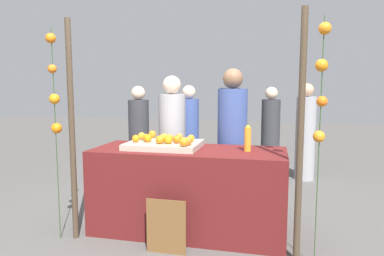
{
  "coord_description": "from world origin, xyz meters",
  "views": [
    {
      "loc": [
        0.84,
        -3.44,
        1.5
      ],
      "look_at": [
        0.0,
        0.15,
        1.06
      ],
      "focal_mm": 32.94,
      "sensor_mm": 36.0,
      "label": 1
    }
  ],
  "objects_px": {
    "vendor_right": "(232,147)",
    "juice_bottle": "(248,139)",
    "stall_counter": "(189,190)",
    "orange_1": "(188,141)",
    "vendor_left": "(172,147)",
    "chalkboard_sign": "(166,227)",
    "orange_0": "(177,139)"
  },
  "relations": [
    {
      "from": "stall_counter",
      "to": "orange_1",
      "type": "bearing_deg",
      "value": -79.56
    },
    {
      "from": "orange_1",
      "to": "chalkboard_sign",
      "type": "distance_m",
      "value": 0.84
    },
    {
      "from": "orange_0",
      "to": "juice_bottle",
      "type": "xyz_separation_m",
      "value": [
        0.71,
        0.04,
        0.02
      ]
    },
    {
      "from": "vendor_left",
      "to": "vendor_right",
      "type": "bearing_deg",
      "value": -3.69
    },
    {
      "from": "orange_1",
      "to": "vendor_left",
      "type": "relative_size",
      "value": 0.05
    },
    {
      "from": "juice_bottle",
      "to": "vendor_right",
      "type": "relative_size",
      "value": 0.15
    },
    {
      "from": "vendor_right",
      "to": "juice_bottle",
      "type": "bearing_deg",
      "value": -69.62
    },
    {
      "from": "stall_counter",
      "to": "vendor_right",
      "type": "relative_size",
      "value": 1.15
    },
    {
      "from": "juice_bottle",
      "to": "vendor_left",
      "type": "relative_size",
      "value": 0.16
    },
    {
      "from": "orange_1",
      "to": "vendor_right",
      "type": "height_order",
      "value": "vendor_right"
    },
    {
      "from": "orange_0",
      "to": "vendor_right",
      "type": "distance_m",
      "value": 0.82
    },
    {
      "from": "vendor_left",
      "to": "chalkboard_sign",
      "type": "bearing_deg",
      "value": -76.23
    },
    {
      "from": "vendor_left",
      "to": "vendor_right",
      "type": "height_order",
      "value": "vendor_right"
    },
    {
      "from": "orange_1",
      "to": "vendor_left",
      "type": "height_order",
      "value": "vendor_left"
    },
    {
      "from": "stall_counter",
      "to": "vendor_right",
      "type": "distance_m",
      "value": 0.8
    },
    {
      "from": "chalkboard_sign",
      "to": "vendor_right",
      "type": "bearing_deg",
      "value": 68.66
    },
    {
      "from": "stall_counter",
      "to": "orange_1",
      "type": "height_order",
      "value": "orange_1"
    },
    {
      "from": "chalkboard_sign",
      "to": "vendor_right",
      "type": "height_order",
      "value": "vendor_right"
    },
    {
      "from": "orange_0",
      "to": "juice_bottle",
      "type": "height_order",
      "value": "juice_bottle"
    },
    {
      "from": "stall_counter",
      "to": "vendor_right",
      "type": "bearing_deg",
      "value": 58.78
    },
    {
      "from": "orange_1",
      "to": "stall_counter",
      "type": "bearing_deg",
      "value": 100.44
    },
    {
      "from": "chalkboard_sign",
      "to": "juice_bottle",
      "type": "bearing_deg",
      "value": 39.59
    },
    {
      "from": "vendor_right",
      "to": "vendor_left",
      "type": "bearing_deg",
      "value": 176.31
    },
    {
      "from": "juice_bottle",
      "to": "chalkboard_sign",
      "type": "height_order",
      "value": "juice_bottle"
    },
    {
      "from": "chalkboard_sign",
      "to": "orange_0",
      "type": "bearing_deg",
      "value": 94.75
    },
    {
      "from": "stall_counter",
      "to": "juice_bottle",
      "type": "relative_size",
      "value": 7.63
    },
    {
      "from": "juice_bottle",
      "to": "vendor_right",
      "type": "height_order",
      "value": "vendor_right"
    },
    {
      "from": "juice_bottle",
      "to": "vendor_left",
      "type": "xyz_separation_m",
      "value": [
        -0.96,
        0.64,
        -0.23
      ]
    },
    {
      "from": "juice_bottle",
      "to": "vendor_right",
      "type": "bearing_deg",
      "value": 110.38
    },
    {
      "from": "stall_counter",
      "to": "chalkboard_sign",
      "type": "distance_m",
      "value": 0.57
    },
    {
      "from": "stall_counter",
      "to": "juice_bottle",
      "type": "xyz_separation_m",
      "value": [
        0.59,
        0.02,
        0.55
      ]
    },
    {
      "from": "stall_counter",
      "to": "orange_0",
      "type": "xyz_separation_m",
      "value": [
        -0.12,
        -0.02,
        0.53
      ]
    }
  ]
}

